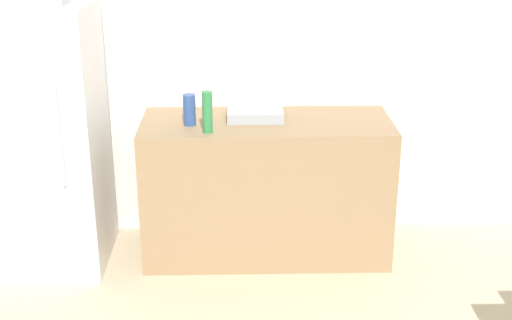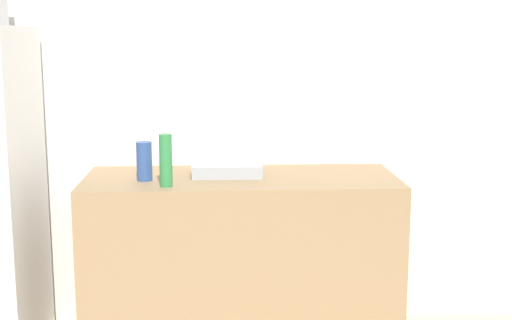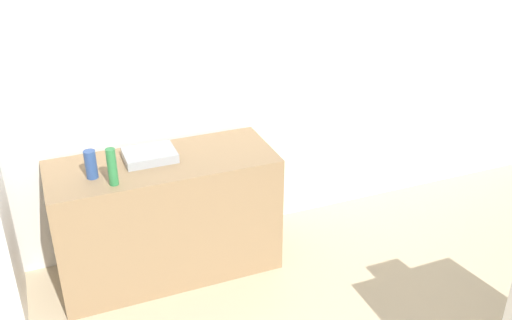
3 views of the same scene
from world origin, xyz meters
TOP-DOWN VIEW (x-y plane):
  - wall_back at (0.00, 3.33)m, footprint 8.00×0.06m
  - refrigerator at (-1.56, 2.89)m, footprint 0.66×0.69m
  - counter at (-0.24, 2.96)m, footprint 1.51×0.61m
  - sink_basin at (-0.31, 3.01)m, footprint 0.34×0.26m
  - bottle_tall at (-0.59, 2.76)m, footprint 0.06×0.06m
  - bottle_short at (-0.70, 2.90)m, footprint 0.07×0.07m

SIDE VIEW (x-z plane):
  - counter at x=-0.24m, z-range 0.00..0.88m
  - refrigerator at x=-1.56m, z-range 0.00..1.60m
  - sink_basin at x=-0.31m, z-range 0.88..0.94m
  - bottle_short at x=-0.70m, z-range 0.88..1.06m
  - bottle_tall at x=-0.59m, z-range 0.88..1.12m
  - wall_back at x=0.00m, z-range 0.00..2.60m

